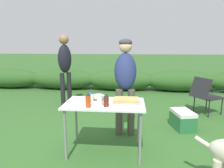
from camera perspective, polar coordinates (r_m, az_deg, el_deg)
ground_plane at (r=3.08m, az=-2.03°, el=-18.70°), size 60.00×60.00×0.00m
shrub_hedge at (r=6.83m, az=2.33°, el=1.21°), size 14.40×0.90×0.70m
folding_table at (r=2.80m, az=-2.12°, el=-6.87°), size 1.10×0.64×0.74m
food_tray at (r=2.81m, az=4.13°, el=-4.69°), size 0.38×0.27×0.06m
plate_stack at (r=2.85m, az=-9.39°, el=-4.77°), size 0.22×0.22×0.03m
mixing_bowl at (r=2.92m, az=-3.90°, el=-3.64°), size 0.20×0.20×0.09m
paper_cup_stack at (r=2.64m, az=-3.49°, el=-4.66°), size 0.08×0.08×0.14m
hot_sauce_bottle at (r=2.58m, az=-6.83°, el=-4.63°), size 0.07×0.07×0.20m
bbq_sauce_bottle at (r=2.60m, az=-1.67°, el=-4.71°), size 0.07×0.07×0.17m
mayo_bottle at (r=2.83m, az=-6.09°, el=-3.72°), size 0.08×0.08×0.14m
standing_person_in_navy_coat at (r=3.39m, az=3.84°, el=2.45°), size 0.40×0.51×1.63m
standing_person_in_dark_puffer at (r=5.03m, az=-13.31°, el=5.82°), size 0.41×0.42×1.77m
camp_chair_green_behind_table at (r=4.86m, az=25.10°, el=-2.54°), size 0.74×0.69×0.83m
cooler_box at (r=3.96m, az=19.50°, el=-9.60°), size 0.41×0.54×0.34m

